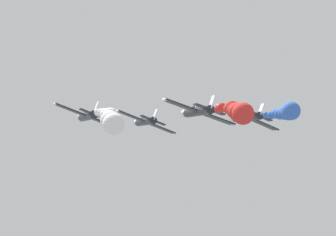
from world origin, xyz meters
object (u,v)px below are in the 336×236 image
object	(u,v)px
airplane_lead	(145,121)
airplane_right_inner	(247,117)
airplane_left_outer	(198,111)
airplane_left_inner	(88,116)

from	to	relation	value
airplane_lead	airplane_right_inner	xyz separation A→B (m)	(12.05, -10.33, 0.38)
airplane_lead	airplane_left_outer	xyz separation A→B (m)	(1.07, -21.57, 0.44)
airplane_lead	airplane_left_outer	size ratio (longest dim) A/B	1.00
airplane_lead	airplane_left_inner	size ratio (longest dim) A/B	1.00
airplane_right_inner	airplane_left_outer	xyz separation A→B (m)	(-10.97, -11.23, 0.06)
airplane_lead	airplane_right_inner	size ratio (longest dim) A/B	1.00
airplane_left_inner	airplane_right_inner	distance (m)	22.63
airplane_right_inner	airplane_left_outer	distance (m)	15.70
airplane_left_inner	airplane_left_outer	size ratio (longest dim) A/B	1.00
airplane_lead	airplane_left_inner	xyz separation A→B (m)	(-10.58, -10.51, 0.22)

